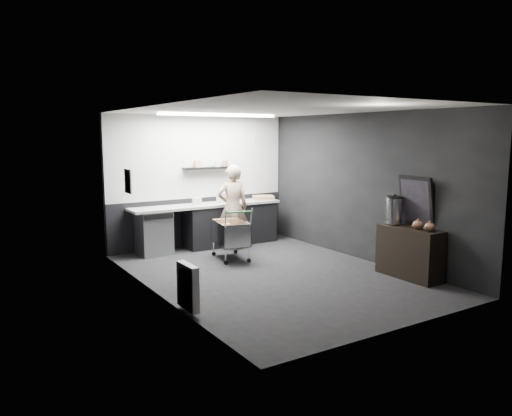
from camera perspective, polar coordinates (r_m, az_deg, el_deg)
floor at (r=8.36m, az=1.94°, el=-7.60°), size 5.50×5.50×0.00m
ceiling at (r=8.05m, az=2.04°, el=11.22°), size 5.50×5.50×0.00m
wall_back at (r=10.47m, az=-6.49°, el=3.11°), size 5.50×0.00×5.50m
wall_front at (r=6.04m, az=16.77°, el=-1.02°), size 5.50×0.00×5.50m
wall_left at (r=7.18m, az=-11.36°, el=0.60°), size 0.00×5.50×5.50m
wall_right at (r=9.36m, az=12.19°, el=2.36°), size 0.00×5.50×5.50m
kitchen_wall_panel at (r=10.42m, az=-6.49°, el=5.84°), size 3.95×0.02×1.70m
dado_panel at (r=10.57m, az=-6.37°, el=-1.49°), size 3.95×0.02×1.00m
floating_shelf at (r=10.43m, az=-5.21°, el=4.60°), size 1.20×0.22×0.04m
wall_clock at (r=11.08m, az=0.10°, el=7.59°), size 0.20×0.03×0.20m
poster at (r=8.38m, az=-14.44°, el=2.98°), size 0.02×0.30×0.40m
poster_red_band at (r=8.38m, az=-14.43°, el=3.45°), size 0.02×0.22×0.10m
radiator at (r=6.60m, az=-7.79°, el=-8.89°), size 0.10×0.50×0.60m
ceiling_strip at (r=9.64m, az=-4.26°, el=10.55°), size 2.40×0.20×0.04m
prep_counter at (r=10.36m, az=-4.94°, el=-1.91°), size 3.20×0.61×0.90m
person at (r=10.01m, az=-2.68°, el=0.07°), size 0.72×0.59×1.71m
shopping_cart at (r=9.28m, az=-2.93°, el=-3.08°), size 0.67×0.97×0.97m
sideboard at (r=8.46m, az=17.09°, el=-4.11°), size 0.47×1.09×1.64m
fire_extinguisher at (r=6.87m, az=-7.94°, el=-8.90°), size 0.17×0.17×0.55m
cardboard_box at (r=10.84m, az=0.83°, el=1.18°), size 0.53×0.47×0.09m
pink_tub at (r=10.37m, az=-3.98°, el=1.18°), size 0.21×0.21×0.21m
white_container at (r=10.07m, az=-6.76°, el=0.74°), size 0.18×0.15×0.15m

